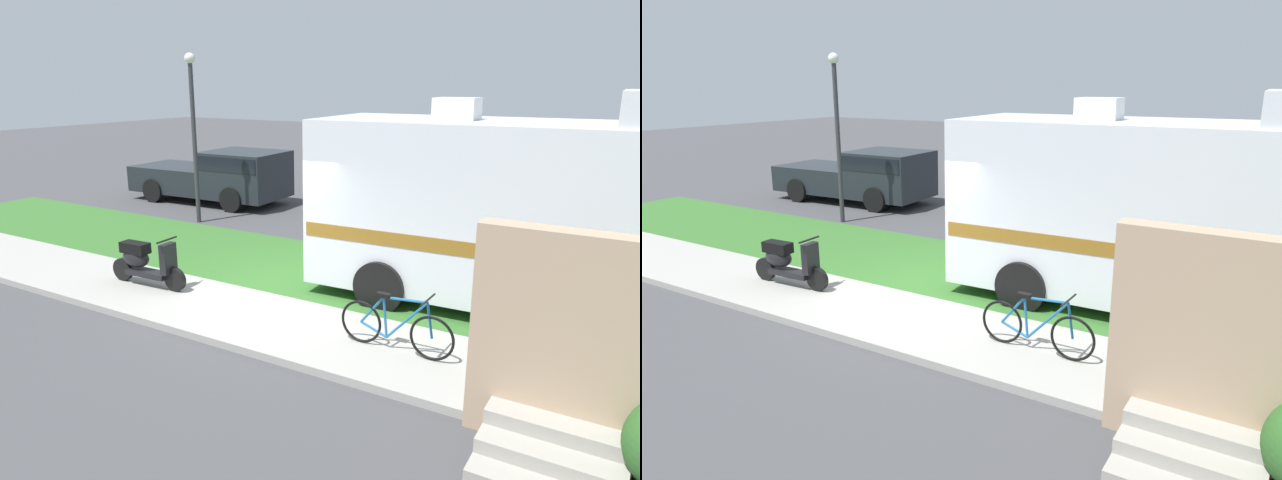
# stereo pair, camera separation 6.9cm
# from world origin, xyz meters

# --- Properties ---
(ground_plane) EXTENTS (80.00, 80.00, 0.00)m
(ground_plane) POSITION_xyz_m (0.00, 0.00, 0.00)
(ground_plane) COLOR #424244
(sidewalk) EXTENTS (24.00, 2.00, 0.12)m
(sidewalk) POSITION_xyz_m (0.00, -1.20, 0.06)
(sidewalk) COLOR #9E9B93
(sidewalk) RESTS_ON ground
(grass_strip) EXTENTS (24.00, 3.40, 0.08)m
(grass_strip) POSITION_xyz_m (0.00, 1.50, 0.04)
(grass_strip) COLOR #336628
(grass_strip) RESTS_ON ground
(motorhome_rv) EXTENTS (6.66, 2.80, 3.69)m
(motorhome_rv) POSITION_xyz_m (3.91, 1.56, 1.76)
(motorhome_rv) COLOR silver
(motorhome_rv) RESTS_ON ground
(scooter) EXTENTS (1.72, 0.50, 0.97)m
(scooter) POSITION_xyz_m (-2.12, -1.04, 0.58)
(scooter) COLOR black
(scooter) RESTS_ON ground
(bicycle) EXTENTS (1.73, 0.52, 0.88)m
(bicycle) POSITION_xyz_m (2.99, -1.18, 0.49)
(bicycle) COLOR black
(bicycle) RESTS_ON ground
(pickup_truck_near) EXTENTS (5.32, 2.33, 1.71)m
(pickup_truck_near) POSITION_xyz_m (-6.21, 6.01, 0.93)
(pickup_truck_near) COLOR #1E2328
(pickup_truck_near) RESTS_ON ground
(porch_steps) EXTENTS (2.00, 1.26, 2.40)m
(porch_steps) POSITION_xyz_m (5.33, -2.29, 0.97)
(porch_steps) COLOR #9E998E
(porch_steps) RESTS_ON ground
(bottle_green) EXTENTS (0.06, 0.06, 0.24)m
(bottle_green) POSITION_xyz_m (5.04, -1.14, 0.22)
(bottle_green) COLOR #19722D
(bottle_green) RESTS_ON ground
(street_lamp_post) EXTENTS (0.28, 0.28, 4.53)m
(street_lamp_post) POSITION_xyz_m (-5.03, 3.60, 2.73)
(street_lamp_post) COLOR #333338
(street_lamp_post) RESTS_ON ground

